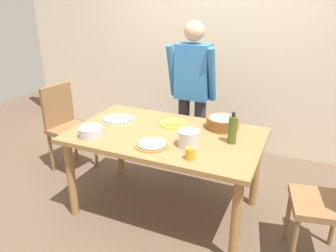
{
  "coord_description": "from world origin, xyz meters",
  "views": [
    {
      "loc": [
        1.05,
        -2.31,
        1.87
      ],
      "look_at": [
        0.0,
        0.05,
        0.81
      ],
      "focal_mm": 35.16,
      "sensor_mm": 36.0,
      "label": 1
    }
  ],
  "objects_px": {
    "person_cook": "(193,90)",
    "chair_wooden_left": "(66,123)",
    "cup_orange": "(190,154)",
    "chair_wooden_right": "(334,198)",
    "steel_pot": "(189,138)",
    "pizza_cooked_on_tray": "(152,144)",
    "olive_oil_bottle": "(232,130)",
    "dining_table": "(166,143)",
    "mixing_bowl_steel": "(91,132)",
    "pizza_raw_on_board": "(118,119)",
    "popcorn_bowl": "(223,122)",
    "plate_with_slice": "(174,123)"
  },
  "relations": [
    {
      "from": "popcorn_bowl",
      "to": "person_cook",
      "type": "bearing_deg",
      "value": 134.73
    },
    {
      "from": "plate_with_slice",
      "to": "cup_orange",
      "type": "bearing_deg",
      "value": -57.17
    },
    {
      "from": "dining_table",
      "to": "mixing_bowl_steel",
      "type": "bearing_deg",
      "value": -151.24
    },
    {
      "from": "mixing_bowl_steel",
      "to": "cup_orange",
      "type": "relative_size",
      "value": 2.35
    },
    {
      "from": "pizza_raw_on_board",
      "to": "cup_orange",
      "type": "distance_m",
      "value": 0.98
    },
    {
      "from": "person_cook",
      "to": "chair_wooden_left",
      "type": "height_order",
      "value": "person_cook"
    },
    {
      "from": "pizza_cooked_on_tray",
      "to": "olive_oil_bottle",
      "type": "height_order",
      "value": "olive_oil_bottle"
    },
    {
      "from": "pizza_raw_on_board",
      "to": "steel_pot",
      "type": "distance_m",
      "value": 0.83
    },
    {
      "from": "chair_wooden_left",
      "to": "chair_wooden_right",
      "type": "xyz_separation_m",
      "value": [
        2.64,
        -0.36,
        0.0
      ]
    },
    {
      "from": "chair_wooden_left",
      "to": "olive_oil_bottle",
      "type": "distance_m",
      "value": 1.92
    },
    {
      "from": "plate_with_slice",
      "to": "mixing_bowl_steel",
      "type": "relative_size",
      "value": 1.3
    },
    {
      "from": "dining_table",
      "to": "pizza_cooked_on_tray",
      "type": "xyz_separation_m",
      "value": [
        -0.0,
        -0.25,
        0.1
      ]
    },
    {
      "from": "pizza_raw_on_board",
      "to": "plate_with_slice",
      "type": "xyz_separation_m",
      "value": [
        0.51,
        0.12,
        -0.0
      ]
    },
    {
      "from": "person_cook",
      "to": "pizza_cooked_on_tray",
      "type": "bearing_deg",
      "value": -87.81
    },
    {
      "from": "chair_wooden_left",
      "to": "steel_pot",
      "type": "bearing_deg",
      "value": -15.02
    },
    {
      "from": "olive_oil_bottle",
      "to": "pizza_cooked_on_tray",
      "type": "bearing_deg",
      "value": -151.9
    },
    {
      "from": "plate_with_slice",
      "to": "cup_orange",
      "type": "xyz_separation_m",
      "value": [
        0.37,
        -0.57,
        0.03
      ]
    },
    {
      "from": "pizza_raw_on_board",
      "to": "mixing_bowl_steel",
      "type": "distance_m",
      "value": 0.4
    },
    {
      "from": "chair_wooden_left",
      "to": "steel_pot",
      "type": "xyz_separation_m",
      "value": [
        1.58,
        -0.42,
        0.29
      ]
    },
    {
      "from": "pizza_cooked_on_tray",
      "to": "popcorn_bowl",
      "type": "xyz_separation_m",
      "value": [
        0.4,
        0.56,
        0.05
      ]
    },
    {
      "from": "chair_wooden_left",
      "to": "popcorn_bowl",
      "type": "bearing_deg",
      "value": 0.94
    },
    {
      "from": "popcorn_bowl",
      "to": "olive_oil_bottle",
      "type": "xyz_separation_m",
      "value": [
        0.15,
        -0.26,
        0.05
      ]
    },
    {
      "from": "plate_with_slice",
      "to": "cup_orange",
      "type": "distance_m",
      "value": 0.68
    },
    {
      "from": "chair_wooden_left",
      "to": "steel_pot",
      "type": "relative_size",
      "value": 5.48
    },
    {
      "from": "chair_wooden_left",
      "to": "pizza_cooked_on_tray",
      "type": "relative_size",
      "value": 3.4
    },
    {
      "from": "chair_wooden_left",
      "to": "steel_pot",
      "type": "distance_m",
      "value": 1.66
    },
    {
      "from": "pizza_cooked_on_tray",
      "to": "plate_with_slice",
      "type": "height_order",
      "value": "plate_with_slice"
    },
    {
      "from": "popcorn_bowl",
      "to": "cup_orange",
      "type": "xyz_separation_m",
      "value": [
        -0.06,
        -0.65,
        -0.02
      ]
    },
    {
      "from": "person_cook",
      "to": "popcorn_bowl",
      "type": "height_order",
      "value": "person_cook"
    },
    {
      "from": "olive_oil_bottle",
      "to": "mixing_bowl_steel",
      "type": "bearing_deg",
      "value": -162.61
    },
    {
      "from": "mixing_bowl_steel",
      "to": "olive_oil_bottle",
      "type": "xyz_separation_m",
      "value": [
        1.09,
        0.34,
        0.07
      ]
    },
    {
      "from": "pizza_cooked_on_tray",
      "to": "steel_pot",
      "type": "distance_m",
      "value": 0.29
    },
    {
      "from": "chair_wooden_left",
      "to": "pizza_cooked_on_tray",
      "type": "distance_m",
      "value": 1.44
    },
    {
      "from": "dining_table",
      "to": "chair_wooden_left",
      "type": "bearing_deg",
      "value": 168.01
    },
    {
      "from": "chair_wooden_right",
      "to": "pizza_raw_on_board",
      "type": "distance_m",
      "value": 1.87
    },
    {
      "from": "pizza_raw_on_board",
      "to": "pizza_cooked_on_tray",
      "type": "xyz_separation_m",
      "value": [
        0.53,
        -0.35,
        0.0
      ]
    },
    {
      "from": "dining_table",
      "to": "mixing_bowl_steel",
      "type": "xyz_separation_m",
      "value": [
        -0.54,
        -0.3,
        0.13
      ]
    },
    {
      "from": "cup_orange",
      "to": "mixing_bowl_steel",
      "type": "bearing_deg",
      "value": 177.01
    },
    {
      "from": "pizza_cooked_on_tray",
      "to": "popcorn_bowl",
      "type": "bearing_deg",
      "value": 54.03
    },
    {
      "from": "chair_wooden_left",
      "to": "popcorn_bowl",
      "type": "relative_size",
      "value": 3.39
    },
    {
      "from": "chair_wooden_right",
      "to": "pizza_raw_on_board",
      "type": "xyz_separation_m",
      "value": [
        -1.85,
        0.19,
        0.23
      ]
    },
    {
      "from": "chair_wooden_left",
      "to": "cup_orange",
      "type": "relative_size",
      "value": 11.18
    },
    {
      "from": "chair_wooden_right",
      "to": "plate_with_slice",
      "type": "xyz_separation_m",
      "value": [
        -1.34,
        0.31,
        0.23
      ]
    },
    {
      "from": "chair_wooden_right",
      "to": "steel_pot",
      "type": "height_order",
      "value": "chair_wooden_right"
    },
    {
      "from": "mixing_bowl_steel",
      "to": "plate_with_slice",
      "type": "bearing_deg",
      "value": 44.9
    },
    {
      "from": "popcorn_bowl",
      "to": "steel_pot",
      "type": "distance_m",
      "value": 0.47
    },
    {
      "from": "pizza_raw_on_board",
      "to": "olive_oil_bottle",
      "type": "distance_m",
      "value": 1.09
    },
    {
      "from": "chair_wooden_left",
      "to": "cup_orange",
      "type": "height_order",
      "value": "chair_wooden_left"
    },
    {
      "from": "chair_wooden_left",
      "to": "plate_with_slice",
      "type": "xyz_separation_m",
      "value": [
        1.3,
        -0.06,
        0.23
      ]
    },
    {
      "from": "steel_pot",
      "to": "chair_wooden_left",
      "type": "bearing_deg",
      "value": 164.98
    }
  ]
}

